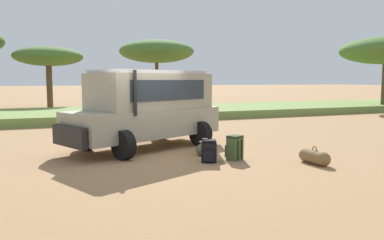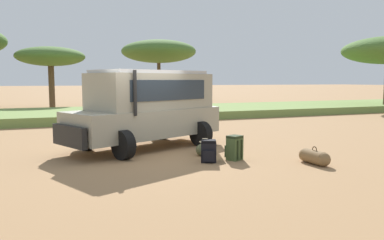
{
  "view_description": "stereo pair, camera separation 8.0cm",
  "coord_description": "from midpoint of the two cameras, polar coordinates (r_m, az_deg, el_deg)",
  "views": [
    {
      "loc": [
        -2.92,
        -10.32,
        2.12
      ],
      "look_at": [
        1.12,
        -0.46,
        1.0
      ],
      "focal_mm": 35.0,
      "sensor_mm": 36.0,
      "label": 1
    },
    {
      "loc": [
        -2.84,
        -10.35,
        2.12
      ],
      "look_at": [
        1.12,
        -0.46,
        1.0
      ],
      "focal_mm": 35.0,
      "sensor_mm": 36.0,
      "label": 2
    }
  ],
  "objects": [
    {
      "name": "duffel_bag_low_black_case",
      "position": [
        10.83,
        1.64,
        -4.33
      ],
      "size": [
        0.63,
        0.69,
        0.45
      ],
      "color": "#4C5133",
      "rests_on": "ground_plane"
    },
    {
      "name": "safari_vehicle",
      "position": [
        11.88,
        -6.97,
        1.97
      ],
      "size": [
        5.38,
        3.83,
        2.44
      ],
      "color": "gray",
      "rests_on": "ground_plane"
    },
    {
      "name": "duffel_bag_soft_canvas",
      "position": [
        10.1,
        17.92,
        -5.37
      ],
      "size": [
        0.39,
        0.99,
        0.46
      ],
      "color": "brown",
      "rests_on": "ground_plane"
    },
    {
      "name": "acacia_tree_centre_back",
      "position": [
        30.34,
        -21.12,
        8.96
      ],
      "size": [
        5.05,
        5.2,
        4.65
      ],
      "color": "brown",
      "rests_on": "ground_plane"
    },
    {
      "name": "ground_plane",
      "position": [
        10.94,
        -6.59,
        -5.22
      ],
      "size": [
        320.0,
        320.0,
        0.0
      ],
      "primitive_type": "plane",
      "color": "#9E754C"
    },
    {
      "name": "backpack_beside_front_wheel",
      "position": [
        10.14,
        6.26,
        -4.25
      ],
      "size": [
        0.48,
        0.49,
        0.66
      ],
      "color": "#42562D",
      "rests_on": "ground_plane"
    },
    {
      "name": "backpack_cluster_center",
      "position": [
        9.81,
        2.36,
        -4.8
      ],
      "size": [
        0.48,
        0.48,
        0.58
      ],
      "color": "black",
      "rests_on": "ground_plane"
    },
    {
      "name": "grass_bank",
      "position": [
        22.08,
        -14.68,
        0.87
      ],
      "size": [
        120.0,
        7.0,
        0.44
      ],
      "color": "olive",
      "rests_on": "ground_plane"
    },
    {
      "name": "acacia_tree_right_mid",
      "position": [
        38.12,
        -5.48,
        10.34
      ],
      "size": [
        7.37,
        7.97,
        6.16
      ],
      "color": "brown",
      "rests_on": "ground_plane"
    }
  ]
}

